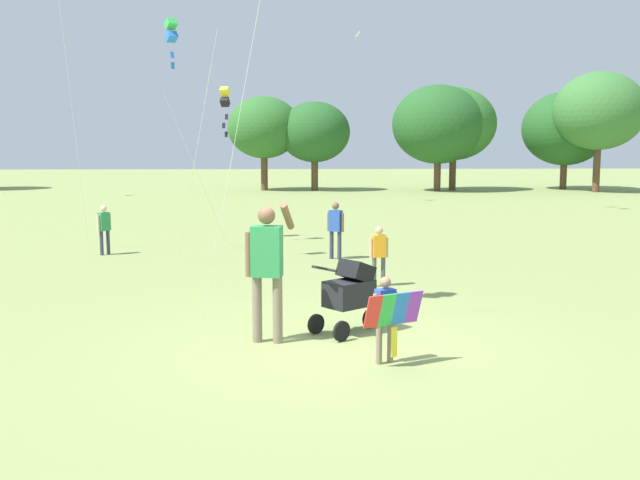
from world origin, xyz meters
The scene contains 10 objects.
ground_plane centered at (0.00, 0.00, 0.00)m, with size 120.00×120.00×0.00m, color #849351.
treeline_distant centered at (5.83, 30.06, 3.50)m, with size 37.74×7.14×6.12m.
child_with_butterfly_kite centered at (0.59, -0.78, 0.63)m, with size 0.74×0.51×1.06m.
person_adult_flyer centered at (-0.86, 0.25, 1.09)m, with size 0.66×0.55×1.89m.
stroller centered at (0.27, 0.69, 0.61)m, with size 1.03×0.92×1.03m.
kite_green_novelty centered at (-3.01, 6.70, 4.87)m, with size 1.24×1.39×5.19m.
kite_blue_high centered at (-2.19, 9.73, 3.68)m, with size 1.09×3.61×4.01m.
person_red_shirt centered at (1.06, 3.98, 0.65)m, with size 0.35×0.19×1.11m.
person_sitting_far centered at (-4.89, 8.04, 0.68)m, with size 0.28×0.29×1.16m.
person_couple_left centered at (0.46, 7.19, 0.76)m, with size 0.37×0.29×1.29m.
Camera 1 is at (-0.56, -9.42, 2.67)m, focal length 41.87 mm.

